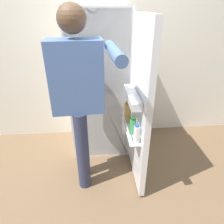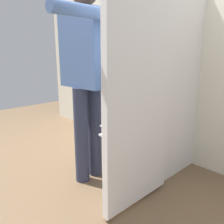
% 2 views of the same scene
% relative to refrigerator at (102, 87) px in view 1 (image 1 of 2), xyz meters
% --- Properties ---
extents(ground_plane, '(6.66, 6.66, 0.00)m').
position_rel_refrigerator_xyz_m(ground_plane, '(-0.03, -0.48, -0.82)').
color(ground_plane, brown).
extents(kitchen_wall, '(4.40, 0.10, 2.59)m').
position_rel_refrigerator_xyz_m(kitchen_wall, '(-0.03, 0.39, 0.48)').
color(kitchen_wall, silver).
rests_on(kitchen_wall, ground_plane).
extents(refrigerator, '(0.71, 1.21, 1.64)m').
position_rel_refrigerator_xyz_m(refrigerator, '(0.00, 0.00, 0.00)').
color(refrigerator, white).
rests_on(refrigerator, ground_plane).
extents(person, '(0.56, 0.73, 1.66)m').
position_rel_refrigerator_xyz_m(person, '(-0.21, -0.58, 0.18)').
color(person, '#2D334C').
rests_on(person, ground_plane).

